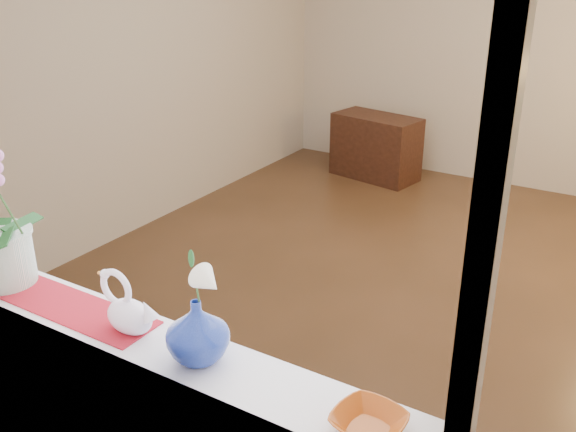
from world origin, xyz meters
name	(u,v)px	position (x,y,z in m)	size (l,w,h in m)	color
ground	(402,287)	(0.00, 0.00, 0.00)	(5.00, 5.00, 0.00)	#3D2919
wall_back	(518,43)	(0.00, 2.50, 1.35)	(4.50, 0.10, 2.70)	beige
wall_front	(108,237)	(0.00, -2.50, 1.35)	(4.50, 0.10, 2.70)	beige
wall_left	(141,59)	(-2.25, 0.00, 1.35)	(0.10, 5.00, 2.70)	beige
windowsill	(151,344)	(0.00, -2.37, 0.90)	(2.20, 0.26, 0.04)	white
window_frame	(102,119)	(0.00, -2.47, 1.70)	(2.22, 0.06, 1.60)	white
runner	(73,308)	(-0.38, -2.37, 0.92)	(0.70, 0.20, 0.01)	maroon
swan	(128,304)	(-0.09, -2.37, 1.03)	(0.25, 0.11, 0.21)	white
blue_vase	(197,326)	(0.21, -2.37, 1.04)	(0.23, 0.23, 0.24)	navy
lily	(193,266)	(0.21, -2.37, 1.26)	(0.14, 0.08, 0.18)	white
paperweight	(193,354)	(0.21, -2.40, 0.96)	(0.07, 0.07, 0.07)	silver
amber_dish	(369,424)	(0.82, -2.39, 0.94)	(0.17, 0.17, 0.04)	#AB4912
side_table	(376,147)	(-1.13, 2.01, 0.31)	(0.84, 0.42, 0.63)	black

